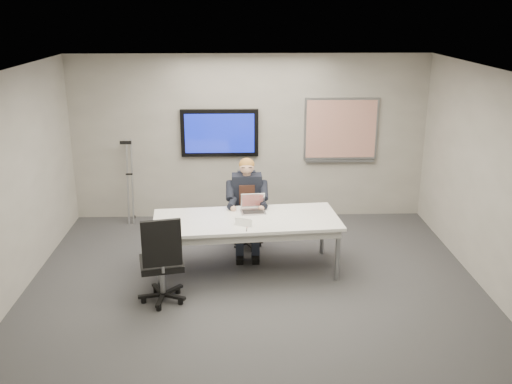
{
  "coord_description": "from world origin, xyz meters",
  "views": [
    {
      "loc": [
        -0.19,
        -6.46,
        3.53
      ],
      "look_at": [
        0.05,
        0.97,
        1.1
      ],
      "focal_mm": 40.0,
      "sensor_mm": 36.0,
      "label": 1
    }
  ],
  "objects_px": {
    "conference_table": "(246,225)",
    "seated_person": "(247,217)",
    "laptop": "(253,207)",
    "office_chair_near": "(162,276)",
    "office_chair_far": "(247,228)"
  },
  "relations": [
    {
      "from": "office_chair_far",
      "to": "seated_person",
      "type": "relative_size",
      "value": 0.65
    },
    {
      "from": "laptop",
      "to": "office_chair_far",
      "type": "bearing_deg",
      "value": 92.53
    },
    {
      "from": "seated_person",
      "to": "laptop",
      "type": "xyz_separation_m",
      "value": [
        0.08,
        -0.32,
        0.26
      ]
    },
    {
      "from": "conference_table",
      "to": "laptop",
      "type": "distance_m",
      "value": 0.34
    },
    {
      "from": "conference_table",
      "to": "office_chair_far",
      "type": "relative_size",
      "value": 2.8
    },
    {
      "from": "conference_table",
      "to": "office_chair_near",
      "type": "distance_m",
      "value": 1.41
    },
    {
      "from": "office_chair_near",
      "to": "laptop",
      "type": "xyz_separation_m",
      "value": [
        1.15,
        1.17,
        0.47
      ]
    },
    {
      "from": "office_chair_near",
      "to": "laptop",
      "type": "distance_m",
      "value": 1.7
    },
    {
      "from": "conference_table",
      "to": "seated_person",
      "type": "xyz_separation_m",
      "value": [
        0.02,
        0.61,
        -0.11
      ]
    },
    {
      "from": "conference_table",
      "to": "seated_person",
      "type": "relative_size",
      "value": 1.83
    },
    {
      "from": "conference_table",
      "to": "seated_person",
      "type": "distance_m",
      "value": 0.62
    },
    {
      "from": "office_chair_far",
      "to": "office_chair_near",
      "type": "xyz_separation_m",
      "value": [
        -1.07,
        -1.73,
        0.08
      ]
    },
    {
      "from": "office_chair_far",
      "to": "laptop",
      "type": "relative_size",
      "value": 2.57
    },
    {
      "from": "conference_table",
      "to": "laptop",
      "type": "height_order",
      "value": "laptop"
    },
    {
      "from": "conference_table",
      "to": "seated_person",
      "type": "bearing_deg",
      "value": 83.0
    }
  ]
}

